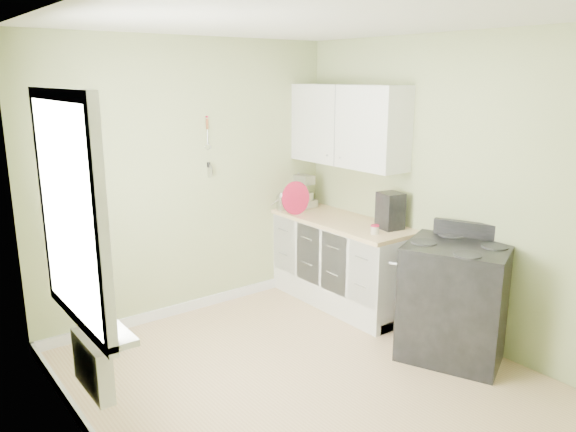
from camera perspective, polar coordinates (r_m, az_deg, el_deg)
floor at (r=4.60m, az=1.73°, el=-16.58°), size 3.20×3.60×0.02m
ceiling at (r=3.98m, az=2.04°, el=19.44°), size 3.20×3.60×0.02m
wall_back at (r=5.57m, az=-9.97°, el=3.67°), size 3.20×0.02×2.70m
wall_left at (r=3.35m, az=-20.11°, el=-3.99°), size 0.02×3.60×2.70m
wall_right at (r=5.23m, az=15.72°, el=2.66°), size 0.02×3.60×2.70m
base_cabinets at (r=5.89m, az=5.50°, el=-4.84°), size 0.60×1.60×0.87m
countertop at (r=5.75m, az=5.54°, el=-0.56°), size 0.64×1.60×0.04m
upper_cabinets at (r=5.75m, az=6.08°, el=9.15°), size 0.35×1.40×0.80m
window at (r=3.58m, az=-21.43°, el=0.37°), size 0.06×1.14×1.44m
window_sill at (r=3.80m, az=-19.45°, el=-9.32°), size 0.18×1.14×0.04m
radiator at (r=3.89m, az=-19.24°, el=-14.13°), size 0.12×0.50×0.35m
wall_utensils at (r=5.60m, az=-8.10°, el=6.02°), size 0.02×0.14×0.58m
stove at (r=4.97m, az=16.59°, el=-8.20°), size 1.00×1.02×1.12m
stand_mixer at (r=6.29m, az=1.40°, el=2.54°), size 0.22×0.34×0.40m
kettle at (r=6.11m, az=-0.69°, el=1.51°), size 0.19×0.11×0.19m
coffee_maker at (r=5.44m, az=10.33°, el=0.44°), size 0.24×0.25×0.35m
red_tray at (r=5.90m, az=0.79°, el=1.84°), size 0.35×0.06×0.35m
jar at (r=5.25m, az=8.81°, el=-1.36°), size 0.08×0.08×0.09m
plant_a at (r=3.53m, az=-18.30°, el=-8.11°), size 0.16×0.19×0.29m
plant_b at (r=3.73m, az=-19.49°, el=-6.69°), size 0.23×0.24×0.34m
plant_c at (r=4.14m, az=-21.40°, el=-5.13°), size 0.23×0.23×0.29m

